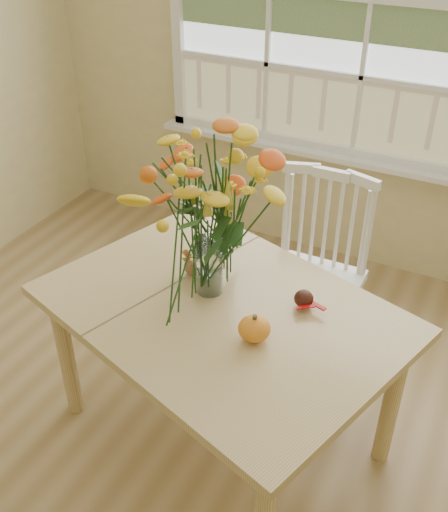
% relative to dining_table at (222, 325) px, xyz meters
% --- Properties ---
extents(wall_back, '(4.00, 0.02, 2.70)m').
position_rel_dining_table_xyz_m(wall_back, '(0.03, 1.62, 0.73)').
color(wall_back, beige).
rests_on(wall_back, floor).
extents(window, '(2.42, 0.12, 1.74)m').
position_rel_dining_table_xyz_m(window, '(0.03, 1.58, 0.91)').
color(window, silver).
rests_on(window, wall_back).
extents(dining_table, '(1.55, 1.31, 0.71)m').
position_rel_dining_table_xyz_m(dining_table, '(0.00, 0.00, 0.00)').
color(dining_table, tan).
rests_on(dining_table, floor).
extents(windsor_chair, '(0.45, 0.43, 0.96)m').
position_rel_dining_table_xyz_m(windsor_chair, '(0.15, 0.68, -0.08)').
color(windsor_chair, white).
rests_on(windsor_chair, floor).
extents(flower_vase, '(0.49, 0.49, 0.58)m').
position_rel_dining_table_xyz_m(flower_vase, '(-0.09, 0.07, 0.44)').
color(flower_vase, white).
rests_on(flower_vase, dining_table).
extents(pumpkin, '(0.12, 0.12, 0.09)m').
position_rel_dining_table_xyz_m(pumpkin, '(0.19, -0.11, 0.14)').
color(pumpkin, orange).
rests_on(pumpkin, dining_table).
extents(turkey_figurine, '(0.09, 0.08, 0.10)m').
position_rel_dining_table_xyz_m(turkey_figurine, '(-0.20, 0.12, 0.13)').
color(turkey_figurine, '#CCB78C').
rests_on(turkey_figurine, dining_table).
extents(dark_gourd, '(0.12, 0.07, 0.07)m').
position_rel_dining_table_xyz_m(dark_gourd, '(0.28, 0.14, 0.12)').
color(dark_gourd, '#38160F').
rests_on(dark_gourd, dining_table).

